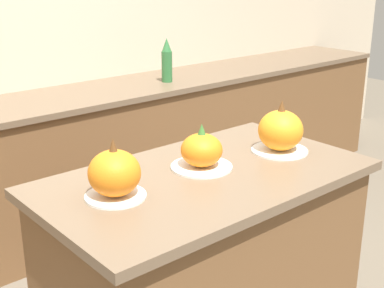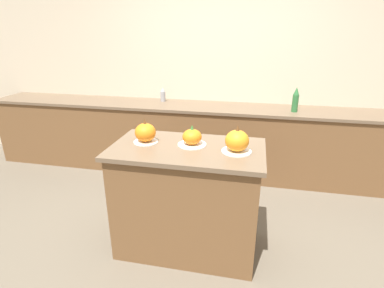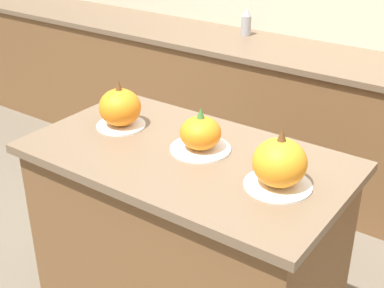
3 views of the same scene
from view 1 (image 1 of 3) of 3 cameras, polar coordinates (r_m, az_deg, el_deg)
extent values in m
cube|color=brown|center=(1.92, 1.48, -3.68)|extent=(1.20, 0.68, 0.03)
cube|color=brown|center=(3.29, -16.44, -3.70)|extent=(6.00, 0.56, 0.87)
cube|color=brown|center=(3.15, -17.19, 3.90)|extent=(6.00, 0.60, 0.03)
cylinder|color=white|center=(1.74, -8.15, -5.50)|extent=(0.20, 0.20, 0.01)
ellipsoid|color=orange|center=(1.71, -8.27, -3.09)|extent=(0.17, 0.17, 0.15)
cone|color=brown|center=(1.68, -8.42, -0.12)|extent=(0.03, 0.03, 0.05)
cylinder|color=white|center=(1.96, 1.02, -2.43)|extent=(0.23, 0.23, 0.01)
ellipsoid|color=orange|center=(1.94, 1.03, -0.64)|extent=(0.15, 0.15, 0.12)
cone|color=#38702D|center=(1.92, 1.05, 1.56)|extent=(0.03, 0.03, 0.04)
cylinder|color=white|center=(2.16, 9.31, -0.67)|extent=(0.22, 0.22, 0.01)
ellipsoid|color=orange|center=(2.13, 9.43, 1.45)|extent=(0.18, 0.18, 0.16)
cone|color=brown|center=(2.11, 9.57, 4.02)|extent=(0.03, 0.03, 0.05)
cylinder|color=#2D6B38|center=(3.54, -2.69, 8.24)|extent=(0.07, 0.07, 0.20)
cone|color=#2D6B38|center=(3.52, -2.73, 10.53)|extent=(0.06, 0.06, 0.09)
camera|label=2|loc=(1.86, 77.24, 8.90)|focal=28.00mm
camera|label=3|loc=(2.22, 54.70, 16.39)|focal=50.00mm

